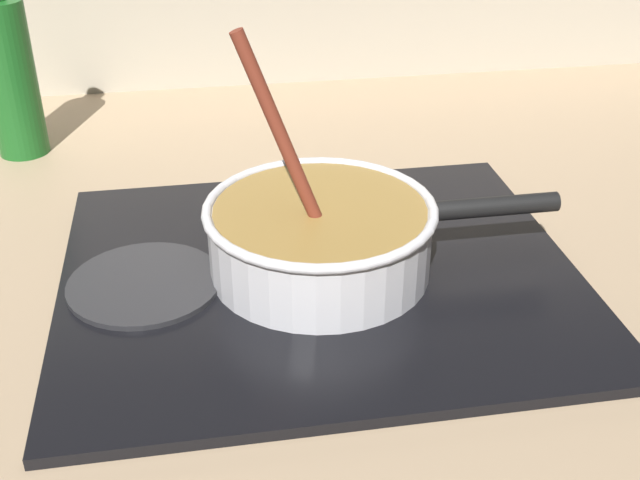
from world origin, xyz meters
name	(u,v)px	position (x,y,z in m)	size (l,w,h in m)	color
ground	(359,360)	(0.00, 0.00, -0.02)	(2.40, 1.60, 0.04)	#9E8466
hob_plate	(320,274)	(-0.02, 0.12, 0.01)	(0.56, 0.48, 0.01)	black
burner_ring	(320,267)	(-0.02, 0.12, 0.02)	(0.19, 0.19, 0.01)	#592D0C
spare_burner	(145,283)	(-0.21, 0.12, 0.01)	(0.16, 0.16, 0.01)	#262628
cooking_pan	(321,236)	(-0.02, 0.12, 0.06)	(0.39, 0.25, 0.27)	silver
sauce_bottle	(10,76)	(-0.39, 0.54, 0.12)	(0.07, 0.07, 0.27)	#19591E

